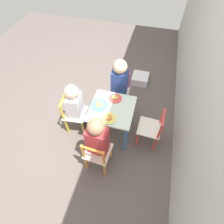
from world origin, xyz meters
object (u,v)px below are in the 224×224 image
object	(u,v)px
chair_orange	(97,154)
chair_pink	(120,92)
plate_right	(108,118)
kids_table	(112,113)
child_right	(98,139)
plate_left	(115,98)
chair_yellow	(74,114)
child_front	(77,105)
child_left	(119,83)
chair_red	(151,129)
storage_bin	(140,79)
plate_front	(99,105)

from	to	relation	value
chair_orange	chair_pink	distance (m)	0.95
plate_right	kids_table	bearing A→B (deg)	180.00
chair_orange	child_right	world-z (taller)	child_right
plate_left	plate_right	bearing A→B (deg)	-0.00
chair_pink	chair_yellow	bearing A→B (deg)	-133.27
chair_pink	child_right	size ratio (longest dim) A/B	0.67
kids_table	child_front	bearing A→B (deg)	-84.47
chair_orange	child_left	world-z (taller)	child_left
child_front	plate_left	distance (m)	0.45
chair_yellow	chair_red	bearing A→B (deg)	-94.16
chair_yellow	plate_right	bearing A→B (deg)	-107.59
storage_bin	plate_left	bearing A→B (deg)	-12.57
plate_right	storage_bin	world-z (taller)	plate_right
child_left	child_front	xyz separation A→B (m)	(0.46, -0.40, -0.04)
child_front	plate_front	bearing A→B (deg)	-86.97
child_left	plate_left	distance (m)	0.27
plate_right	plate_front	bearing A→B (deg)	-135.00
chair_orange	child_front	xyz separation A→B (m)	(-0.43, -0.38, 0.18)
chair_pink	child_front	distance (m)	0.67
storage_bin	chair_red	bearing A→B (deg)	14.40
chair_red	plate_right	size ratio (longest dim) A/B	3.27
chair_yellow	child_right	world-z (taller)	child_right
chair_yellow	child_right	xyz separation A→B (m)	(0.37, 0.44, 0.21)
chair_yellow	kids_table	bearing A→B (deg)	-90.00
chair_orange	child_left	xyz separation A→B (m)	(-0.89, 0.02, 0.22)
chair_yellow	chair_red	xyz separation A→B (m)	(-0.02, 0.95, 0.00)
chair_pink	storage_bin	distance (m)	0.64
chair_pink	plate_left	size ratio (longest dim) A/B	3.50
chair_pink	plate_right	xyz separation A→B (m)	(0.62, 0.02, 0.22)
chair_red	child_right	size ratio (longest dim) A/B	0.67
chair_yellow	plate_left	distance (m)	0.56
chair_yellow	chair_red	size ratio (longest dim) A/B	1.00
plate_left	chair_pink	bearing A→B (deg)	-177.02
chair_pink	chair_red	bearing A→B (deg)	-47.42
plate_left	storage_bin	size ratio (longest dim) A/B	0.59
plate_left	kids_table	bearing A→B (deg)	-0.00
chair_red	storage_bin	world-z (taller)	chair_red
chair_yellow	plate_front	world-z (taller)	chair_yellow
chair_red	plate_right	bearing A→B (deg)	-72.60
chair_yellow	plate_front	xyz separation A→B (m)	(-0.05, 0.33, 0.22)
child_left	plate_front	bearing A→B (deg)	-109.67
chair_yellow	child_front	distance (m)	0.19
chair_red	child_front	bearing A→B (deg)	-86.14
chair_orange	chair_pink	size ratio (longest dim) A/B	1.00
child_right	plate_right	size ratio (longest dim) A/B	4.88
child_right	child_left	distance (m)	0.83
kids_table	child_front	world-z (taller)	child_front
chair_pink	storage_bin	bearing A→B (deg)	67.08
child_left	child_front	world-z (taller)	child_left
child_left	storage_bin	distance (m)	0.79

